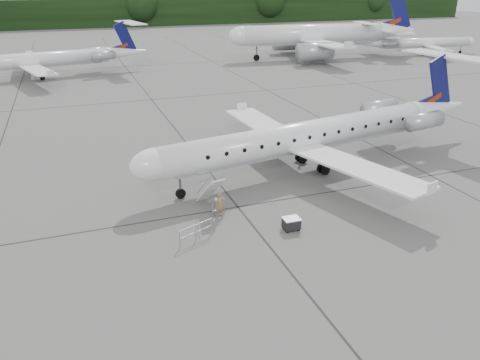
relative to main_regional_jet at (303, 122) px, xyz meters
name	(u,v)px	position (x,y,z in m)	size (l,w,h in m)	color
ground	(317,210)	(-2.06, -6.38, -3.75)	(320.00, 320.00, 0.00)	slate
treeline	(108,13)	(-2.06, 123.62, 0.25)	(260.00, 4.00, 8.00)	black
main_regional_jet	(303,122)	(0.00, 0.00, 0.00)	(29.22, 21.04, 7.49)	white
airstair	(210,191)	(-8.26, -3.81, -2.57)	(0.85, 2.40, 2.35)	white
passenger	(220,205)	(-8.02, -5.13, -2.93)	(0.59, 0.39, 1.63)	olive
safety_railing	(196,233)	(-10.15, -7.39, -3.25)	(2.20, 0.08, 1.00)	#999BA1
baggage_cart	(291,223)	(-4.68, -8.03, -3.35)	(0.91, 0.74, 0.79)	black
bg_narrowbody	(313,24)	(26.54, 48.25, 2.18)	(33.01, 23.76, 11.85)	white
bg_regional_left	(29,53)	(-20.40, 44.91, -0.05)	(28.15, 20.27, 7.38)	white
bg_regional_right	(426,38)	(49.16, 45.26, -0.68)	(23.38, 16.84, 6.13)	white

